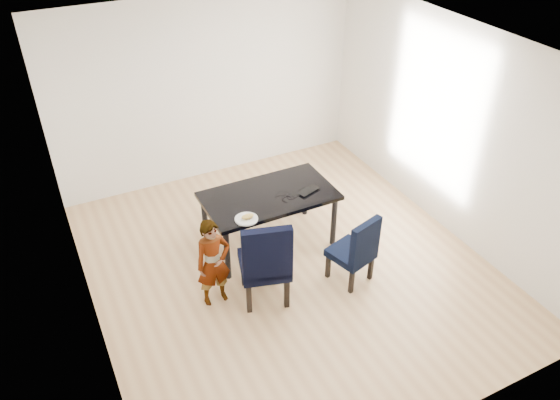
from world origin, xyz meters
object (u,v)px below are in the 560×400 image
dining_table (269,219)px  chair_left (264,258)px  plate (246,219)px  laptop (306,189)px  chair_right (351,248)px  child (213,263)px

dining_table → chair_left: chair_left is taller
plate → laptop: bearing=14.1°
chair_left → laptop: (0.91, 0.71, 0.21)m
chair_left → chair_right: 1.04m
child → chair_left: bearing=-21.0°
chair_left → laptop: chair_left is taller
laptop → chair_right: bearing=78.3°
chair_left → child: (-0.52, 0.18, -0.01)m
chair_right → plate: chair_right is taller
chair_left → laptop: 1.17m
chair_right → laptop: 0.95m
dining_table → chair_right: (0.55, -1.02, 0.08)m
laptop → plate: bearing=-4.4°
chair_right → laptop: chair_right is taller
chair_left → plate: 0.53m
dining_table → child: bearing=-146.5°
chair_left → plate: (0.01, 0.48, 0.21)m
dining_table → chair_left: (-0.46, -0.83, 0.18)m
chair_left → child: size_ratio=1.02×
dining_table → laptop: size_ratio=5.45×
chair_left → plate: chair_left is taller
dining_table → plate: bearing=-142.3°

